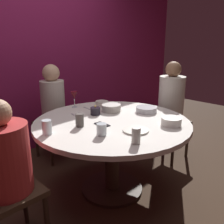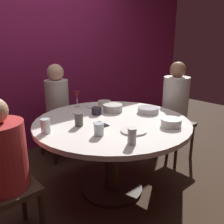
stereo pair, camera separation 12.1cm
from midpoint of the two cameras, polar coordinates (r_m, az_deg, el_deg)
name	(u,v)px [view 2 (the right image)]	position (r m, az deg, el deg)	size (l,w,h in m)	color
ground_plane	(112,189)	(2.55, 1.43, -17.66)	(8.00, 8.00, 0.00)	#382619
back_wall	(35,50)	(3.34, -16.63, 13.73)	(6.00, 0.10, 2.60)	maroon
dining_table	(112,134)	(2.26, 1.54, -5.29)	(1.42, 1.42, 0.73)	silver
seated_diner_left	(1,158)	(1.76, -22.95, -10.04)	(0.40, 0.40, 1.10)	#3F2D1E
seated_diner_back	(57,101)	(2.99, -11.66, 2.53)	(0.40, 0.40, 1.17)	#3F2D1E
seated_diner_right	(175,102)	(2.97, 15.84, 2.37)	(0.40, 0.40, 1.20)	#3F2D1E
candle_holder	(97,111)	(2.38, -2.21, 0.29)	(0.10, 0.10, 0.09)	black
wine_glass	(77,95)	(2.64, -6.97, 3.89)	(0.08, 0.08, 0.18)	silver
dinner_plate	(134,131)	(1.96, 6.91, -4.43)	(0.21, 0.21, 0.01)	beige
cell_phone	(101,124)	(2.10, -0.90, -2.93)	(0.07, 0.14, 0.01)	black
bowl_serving_large	(148,110)	(2.48, 9.89, 0.44)	(0.21, 0.21, 0.05)	#B7B7BC
bowl_salad_center	(105,103)	(2.73, -0.50, 2.16)	(0.15, 0.15, 0.05)	beige
bowl_small_white	(113,108)	(2.48, 1.59, 0.97)	(0.20, 0.20, 0.07)	#B2ADA3
bowl_sauce_side	(171,123)	(2.13, 15.35, -2.42)	(0.17, 0.17, 0.07)	silver
cup_near_candle	(46,126)	(1.96, -13.70, -3.23)	(0.07, 0.07, 0.12)	silver
cup_by_left_diner	(132,136)	(1.72, 6.75, -5.69)	(0.06, 0.06, 0.12)	#B2ADA3
cup_by_right_diner	(79,120)	(2.07, -6.17, -1.79)	(0.07, 0.07, 0.11)	#4C4742
cup_center_front	(99,129)	(1.87, -1.25, -4.11)	(0.08, 0.08, 0.10)	silver
fork_near_plate	(91,109)	(2.58, -3.69, 0.79)	(0.02, 0.18, 0.01)	#B7B7BC
knife_near_plate	(76,115)	(2.37, -6.93, -0.78)	(0.02, 0.18, 0.01)	#B7B7BC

